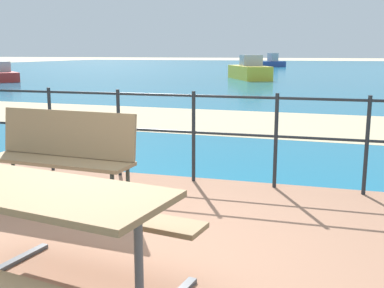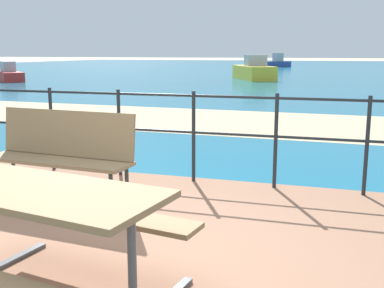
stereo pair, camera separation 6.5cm
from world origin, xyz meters
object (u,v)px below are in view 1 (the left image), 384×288
at_px(park_bench, 63,149).
at_px(boat_mid, 2,75).
at_px(boat_near, 271,63).
at_px(boat_far, 249,71).
at_px(picnic_table, 44,219).

xyz_separation_m(park_bench, boat_mid, (-15.13, 18.35, -0.29)).
xyz_separation_m(boat_near, boat_far, (1.57, -23.31, 0.02)).
relative_size(park_bench, boat_near, 0.48).
xyz_separation_m(park_bench, boat_near, (-3.60, 46.95, -0.17)).
height_order(picnic_table, boat_far, boat_far).
relative_size(picnic_table, boat_mid, 0.46).
relative_size(boat_near, boat_mid, 0.86).
relative_size(park_bench, boat_far, 0.34).
distance_m(boat_near, boat_far, 23.37).
height_order(picnic_table, boat_mid, boat_mid).
bearing_deg(park_bench, boat_mid, 134.06).
distance_m(park_bench, boat_mid, 23.78).
bearing_deg(boat_mid, picnic_table, 170.39).
height_order(boat_near, boat_far, boat_near).
distance_m(boat_near, boat_mid, 30.84).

